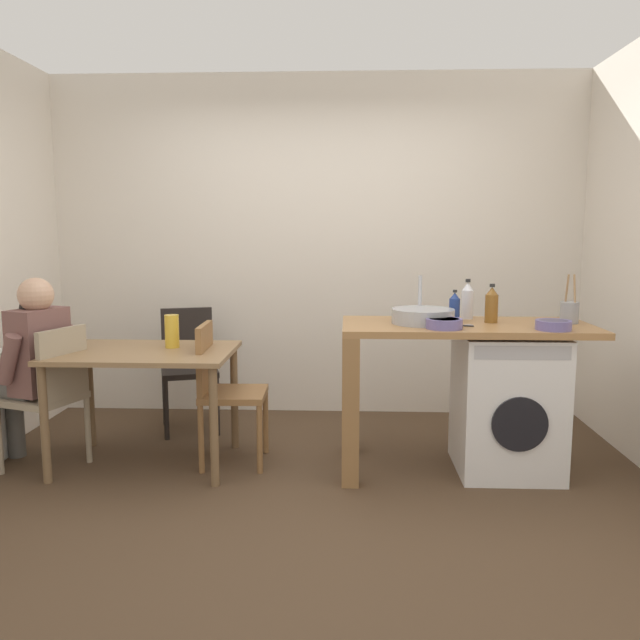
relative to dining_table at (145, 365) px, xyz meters
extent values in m
plane|color=#4C3826|center=(1.01, -0.45, -0.64)|extent=(5.46, 5.46, 0.00)
cube|color=silver|center=(1.01, 1.30, 0.71)|extent=(4.60, 0.10, 2.70)
cube|color=olive|center=(0.00, 0.00, 0.08)|extent=(1.10, 0.76, 0.03)
cylinder|color=brown|center=(-0.50, -0.33, -0.29)|extent=(0.05, 0.05, 0.71)
cylinder|color=brown|center=(0.50, -0.33, -0.29)|extent=(0.05, 0.05, 0.71)
cylinder|color=brown|center=(-0.50, 0.33, -0.29)|extent=(0.05, 0.05, 0.71)
cylinder|color=brown|center=(0.50, 0.33, -0.29)|extent=(0.05, 0.05, 0.71)
cube|color=gray|center=(-0.62, -0.10, -0.19)|extent=(0.51, 0.51, 0.04)
cube|color=gray|center=(-0.45, -0.16, 0.03)|extent=(0.16, 0.37, 0.45)
cylinder|color=gray|center=(-0.73, 0.13, -0.42)|extent=(0.04, 0.04, 0.45)
cylinder|color=gray|center=(-0.51, -0.33, -0.42)|extent=(0.04, 0.04, 0.45)
cylinder|color=gray|center=(-0.39, 0.01, -0.42)|extent=(0.04, 0.04, 0.45)
cube|color=olive|center=(0.55, 0.05, -0.19)|extent=(0.41, 0.41, 0.04)
cube|color=olive|center=(0.37, 0.05, 0.03)|extent=(0.05, 0.38, 0.45)
cylinder|color=olive|center=(0.73, 0.23, -0.42)|extent=(0.04, 0.04, 0.45)
cylinder|color=olive|center=(0.73, -0.13, -0.42)|extent=(0.04, 0.04, 0.45)
cylinder|color=olive|center=(0.37, 0.23, -0.42)|extent=(0.04, 0.04, 0.45)
cylinder|color=olive|center=(0.37, -0.13, -0.42)|extent=(0.04, 0.04, 0.45)
cube|color=black|center=(0.10, 0.70, -0.19)|extent=(0.50, 0.50, 0.04)
cube|color=black|center=(0.05, 0.87, 0.03)|extent=(0.37, 0.15, 0.45)
cylinder|color=black|center=(0.33, 0.58, -0.42)|extent=(0.04, 0.04, 0.45)
cylinder|color=black|center=(-0.02, 0.47, -0.42)|extent=(0.04, 0.04, 0.45)
cylinder|color=black|center=(0.22, 0.93, -0.42)|extent=(0.04, 0.04, 0.45)
cylinder|color=black|center=(-0.13, 0.82, -0.42)|extent=(0.04, 0.04, 0.45)
cylinder|color=#595651|center=(-0.91, 0.10, -0.42)|extent=(0.11, 0.11, 0.45)
cylinder|color=#595651|center=(-0.82, -0.13, -0.14)|extent=(0.42, 0.26, 0.14)
cylinder|color=#595651|center=(-0.76, 0.04, -0.14)|extent=(0.42, 0.26, 0.14)
cube|color=brown|center=(-0.62, -0.10, 0.11)|extent=(0.30, 0.39, 0.52)
cylinder|color=brown|center=(-0.71, -0.29, 0.09)|extent=(0.21, 0.15, 0.31)
cylinder|color=brown|center=(-0.57, 0.10, 0.09)|extent=(0.21, 0.15, 0.31)
sphere|color=tan|center=(-0.62, -0.10, 0.45)|extent=(0.21, 0.21, 0.21)
sphere|color=black|center=(-0.68, -0.08, 0.37)|extent=(0.12, 0.12, 0.12)
cube|color=#9E7042|center=(1.99, 0.00, 0.26)|extent=(1.50, 0.68, 0.04)
cube|color=olive|center=(1.29, -0.29, -0.20)|extent=(0.10, 0.10, 0.88)
cube|color=olive|center=(1.29, 0.29, -0.20)|extent=(0.10, 0.10, 0.88)
cube|color=white|center=(2.25, 0.00, -0.21)|extent=(0.60, 0.60, 0.86)
cylinder|color=black|center=(2.25, -0.31, -0.26)|extent=(0.32, 0.02, 0.32)
cube|color=#B2B2B7|center=(2.25, -0.30, 0.16)|extent=(0.54, 0.01, 0.08)
cylinder|color=#9EA0A5|center=(1.73, 0.00, 0.32)|extent=(0.38, 0.38, 0.09)
cylinder|color=#B2B2B7|center=(1.73, 0.18, 0.42)|extent=(0.02, 0.02, 0.28)
cylinder|color=navy|center=(1.93, 0.10, 0.35)|extent=(0.07, 0.07, 0.14)
cone|color=navy|center=(1.93, 0.10, 0.44)|extent=(0.06, 0.06, 0.04)
cylinder|color=#262626|center=(1.93, 0.10, 0.47)|extent=(0.03, 0.03, 0.02)
cylinder|color=silver|center=(2.03, 0.22, 0.37)|extent=(0.08, 0.08, 0.18)
cone|color=silver|center=(2.03, 0.22, 0.49)|extent=(0.07, 0.07, 0.05)
cylinder|color=#262626|center=(2.03, 0.22, 0.52)|extent=(0.03, 0.03, 0.02)
cylinder|color=brown|center=(2.15, 0.06, 0.36)|extent=(0.08, 0.08, 0.17)
cone|color=brown|center=(2.15, 0.06, 0.47)|extent=(0.07, 0.07, 0.05)
cylinder|color=#262626|center=(2.15, 0.06, 0.51)|extent=(0.03, 0.03, 0.02)
cylinder|color=slate|center=(1.82, -0.20, 0.31)|extent=(0.21, 0.21, 0.06)
cylinder|color=#3D375B|center=(1.82, -0.20, 0.32)|extent=(0.17, 0.17, 0.03)
cylinder|color=gray|center=(2.62, 0.05, 0.34)|extent=(0.11, 0.11, 0.13)
cylinder|color=#99724C|center=(2.60, 0.06, 0.49)|extent=(0.01, 0.04, 0.18)
cylinder|color=#99724C|center=(2.64, 0.04, 0.49)|extent=(0.01, 0.05, 0.18)
cylinder|color=slate|center=(2.44, -0.22, 0.30)|extent=(0.20, 0.20, 0.05)
cylinder|color=#3D375B|center=(2.44, -0.22, 0.32)|extent=(0.16, 0.16, 0.03)
cylinder|color=gold|center=(0.15, 0.10, 0.20)|extent=(0.09, 0.09, 0.21)
cube|color=#B2B2B7|center=(1.94, -0.10, 0.28)|extent=(0.15, 0.06, 0.01)
cube|color=#262628|center=(1.94, -0.10, 0.28)|extent=(0.15, 0.06, 0.01)
camera|label=1|loc=(1.26, -3.81, 0.83)|focal=35.32mm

